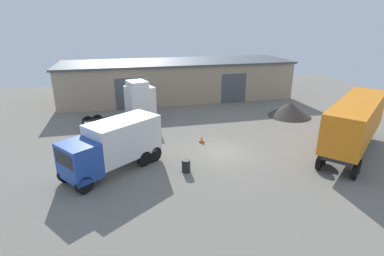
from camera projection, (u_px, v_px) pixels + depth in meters
ground_plane at (222, 152)px, 23.31m from camera, size 60.00×60.00×0.00m
warehouse_building at (177, 80)px, 39.02m from camera, size 29.20×8.65×4.81m
tractor_unit_white at (135, 104)px, 29.40m from camera, size 7.14×4.31×4.20m
container_trailer_grey at (356, 121)px, 22.38m from camera, size 9.65×8.47×4.13m
box_truck_blue at (114, 144)px, 19.96m from camera, size 6.91×5.97×3.39m
gravel_pile at (290, 109)px, 31.84m from camera, size 4.55×4.55×1.56m
oil_drum at (186, 166)px, 20.16m from camera, size 0.58×0.58×0.88m
traffic_cone at (202, 140)px, 25.13m from camera, size 0.40×0.40×0.55m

